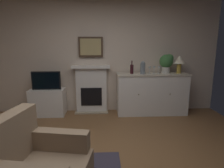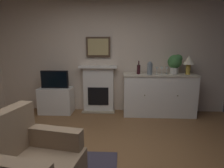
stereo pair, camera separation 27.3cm
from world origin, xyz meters
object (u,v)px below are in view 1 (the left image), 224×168
(wine_glass_right, at_px, (159,68))
(wine_bottle, at_px, (132,69))
(fireplace_unit, at_px, (91,89))
(wine_glass_left, at_px, (150,68))
(tv_set, at_px, (46,80))
(table_lamp, at_px, (179,61))
(wine_glass_center, at_px, (154,68))
(potted_plant_small, at_px, (167,62))
(tv_cabinet, at_px, (48,102))
(sideboard_cabinet, at_px, (152,94))
(vase_decorative, at_px, (143,68))
(framed_picture, at_px, (91,47))

(wine_glass_right, bearing_deg, wine_bottle, 179.58)
(fireplace_unit, distance_m, wine_glass_left, 1.42)
(wine_glass_left, relative_size, tv_set, 0.27)
(fireplace_unit, height_order, table_lamp, table_lamp)
(table_lamp, bearing_deg, wine_glass_center, -179.77)
(wine_glass_left, height_order, potted_plant_small, potted_plant_small)
(wine_glass_right, bearing_deg, tv_cabinet, 179.62)
(sideboard_cabinet, relative_size, vase_decorative, 5.68)
(vase_decorative, bearing_deg, wine_glass_left, 5.55)
(framed_picture, distance_m, wine_glass_center, 1.51)
(wine_glass_left, distance_m, potted_plant_small, 0.43)
(wine_glass_left, distance_m, tv_set, 2.30)
(fireplace_unit, bearing_deg, wine_glass_center, -7.23)
(framed_picture, xyz_separation_m, vase_decorative, (1.15, -0.27, -0.44))
(sideboard_cabinet, xyz_separation_m, wine_glass_right, (0.14, -0.00, 0.59))
(potted_plant_small, bearing_deg, tv_cabinet, -179.35)
(fireplace_unit, height_order, potted_plant_small, potted_plant_small)
(tv_set, bearing_deg, wine_bottle, 0.34)
(potted_plant_small, bearing_deg, wine_glass_right, -165.52)
(framed_picture, distance_m, wine_glass_left, 1.41)
(wine_bottle, bearing_deg, potted_plant_small, 3.06)
(vase_decorative, bearing_deg, potted_plant_small, 9.69)
(sideboard_cabinet, height_order, tv_cabinet, sideboard_cabinet)
(wine_bottle, bearing_deg, table_lamp, -0.16)
(fireplace_unit, height_order, tv_set, fireplace_unit)
(wine_glass_left, height_order, tv_set, wine_glass_left)
(sideboard_cabinet, distance_m, wine_glass_right, 0.61)
(wine_glass_left, height_order, vase_decorative, vase_decorative)
(wine_glass_left, xyz_separation_m, tv_cabinet, (-2.28, 0.05, -0.76))
(framed_picture, distance_m, vase_decorative, 1.26)
(framed_picture, xyz_separation_m, wine_glass_center, (1.42, -0.22, -0.46))
(framed_picture, height_order, wine_glass_center, framed_picture)
(fireplace_unit, bearing_deg, table_lamp, -5.11)
(sideboard_cabinet, bearing_deg, wine_glass_center, -4.15)
(wine_glass_center, relative_size, potted_plant_small, 0.38)
(framed_picture, bearing_deg, vase_decorative, -13.34)
(table_lamp, relative_size, wine_glass_left, 2.42)
(framed_picture, xyz_separation_m, tv_cabinet, (-0.97, -0.21, -1.22))
(wine_bottle, bearing_deg, tv_cabinet, 179.63)
(framed_picture, bearing_deg, table_lamp, -6.41)
(table_lamp, bearing_deg, framed_picture, 173.59)
(wine_bottle, xyz_separation_m, tv_cabinet, (-1.89, 0.01, -0.74))
(wine_bottle, relative_size, tv_cabinet, 0.39)
(wine_glass_right, distance_m, vase_decorative, 0.38)
(fireplace_unit, distance_m, wine_glass_center, 1.52)
(wine_bottle, bearing_deg, wine_glass_center, -0.60)
(wine_glass_left, distance_m, wine_glass_center, 0.11)
(framed_picture, relative_size, wine_bottle, 1.90)
(table_lamp, xyz_separation_m, wine_glass_left, (-0.67, -0.03, -0.16))
(wine_glass_right, distance_m, tv_cabinet, 2.61)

